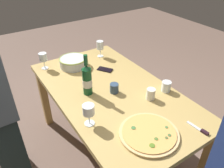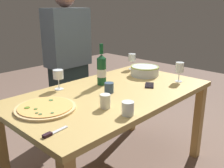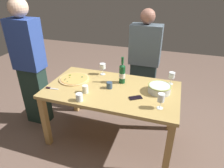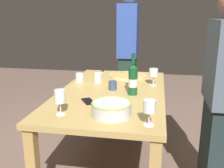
# 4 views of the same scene
# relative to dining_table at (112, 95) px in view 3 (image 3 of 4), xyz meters

# --- Properties ---
(ground_plane) EXTENTS (8.00, 8.00, 0.00)m
(ground_plane) POSITION_rel_dining_table_xyz_m (0.00, 0.00, -0.66)
(ground_plane) COLOR #72594D
(dining_table) EXTENTS (1.60, 0.90, 0.75)m
(dining_table) POSITION_rel_dining_table_xyz_m (0.00, 0.00, 0.00)
(dining_table) COLOR tan
(dining_table) RESTS_ON ground
(pizza) EXTENTS (0.39, 0.39, 0.02)m
(pizza) POSITION_rel_dining_table_xyz_m (-0.55, 0.07, 0.10)
(pizza) COLOR #D8B274
(pizza) RESTS_ON dining_table
(serving_bowl) EXTENTS (0.27, 0.27, 0.09)m
(serving_bowl) POSITION_rel_dining_table_xyz_m (0.55, 0.10, 0.14)
(serving_bowl) COLOR silver
(serving_bowl) RESTS_ON dining_table
(wine_bottle) EXTENTS (0.08, 0.08, 0.35)m
(wine_bottle) POSITION_rel_dining_table_xyz_m (0.07, 0.19, 0.22)
(wine_bottle) COLOR #134925
(wine_bottle) RESTS_ON dining_table
(wine_glass_near_pizza) EXTENTS (0.08, 0.08, 0.16)m
(wine_glass_near_pizza) POSITION_rel_dining_table_xyz_m (0.67, 0.35, 0.21)
(wine_glass_near_pizza) COLOR white
(wine_glass_near_pizza) RESTS_ON dining_table
(wine_glass_by_bottle) EXTENTS (0.08, 0.08, 0.16)m
(wine_glass_by_bottle) POSITION_rel_dining_table_xyz_m (-0.25, 0.35, 0.21)
(wine_glass_by_bottle) COLOR white
(wine_glass_by_bottle) RESTS_ON dining_table
(wine_glass_far_left) EXTENTS (0.07, 0.07, 0.17)m
(wine_glass_far_left) POSITION_rel_dining_table_xyz_m (0.60, -0.24, 0.21)
(wine_glass_far_left) COLOR white
(wine_glass_far_left) RESTS_ON dining_table
(cup_amber) EXTENTS (0.07, 0.07, 0.09)m
(cup_amber) POSITION_rel_dining_table_xyz_m (-0.26, -0.19, 0.14)
(cup_amber) COLOR silver
(cup_amber) RESTS_ON dining_table
(cup_ceramic) EXTENTS (0.08, 0.08, 0.09)m
(cup_ceramic) POSITION_rel_dining_table_xyz_m (-0.25, -0.37, 0.14)
(cup_ceramic) COLOR white
(cup_ceramic) RESTS_ON dining_table
(cup_spare) EXTENTS (0.07, 0.07, 0.08)m
(cup_spare) POSITION_rel_dining_table_xyz_m (-0.03, -0.00, 0.13)
(cup_spare) COLOR #334861
(cup_spare) RESTS_ON dining_table
(cell_phone) EXTENTS (0.16, 0.14, 0.01)m
(cell_phone) POSITION_rel_dining_table_xyz_m (0.32, -0.13, 0.10)
(cell_phone) COLOR black
(cell_phone) RESTS_ON dining_table
(pizza_knife) EXTENTS (0.16, 0.04, 0.02)m
(pizza_knife) POSITION_rel_dining_table_xyz_m (-0.71, -0.24, 0.10)
(pizza_knife) COLOR silver
(pizza_knife) RESTS_ON dining_table
(person_host) EXTENTS (0.38, 0.24, 1.75)m
(person_host) POSITION_rel_dining_table_xyz_m (-1.16, -0.00, 0.25)
(person_host) COLOR #1E332B
(person_host) RESTS_ON ground
(person_guest_left) EXTENTS (0.46, 0.24, 1.58)m
(person_guest_left) POSITION_rel_dining_table_xyz_m (0.24, 0.86, 0.14)
(person_guest_left) COLOR #202E2F
(person_guest_left) RESTS_ON ground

